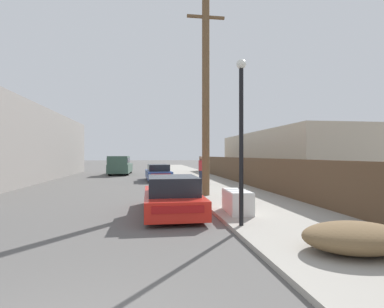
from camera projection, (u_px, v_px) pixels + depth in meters
The scene contains 12 objects.
sidewalk_curb at pixel (197, 177), 26.31m from camera, with size 4.20×63.00×0.12m, color #9E998E.
discarded_fridge at pixel (237, 201), 9.97m from camera, with size 0.78×1.65×0.76m.
parked_sports_car_red at pixel (172, 196), 10.38m from camera, with size 1.88×4.69×1.31m.
car_parked_mid at pixel (158, 173), 23.63m from camera, with size 2.05×4.71×1.29m.
pickup_truck at pixel (120, 165), 30.52m from camera, with size 2.18×5.67×1.90m.
utility_pole at pixel (206, 94), 14.17m from camera, with size 1.80×0.35×9.39m.
street_lamp at pixel (241, 129), 8.11m from camera, with size 0.26×0.26×4.51m.
brush_pile at pixel (355, 237), 5.91m from camera, with size 2.09×1.56×0.57m.
wooden_fence at pixel (246, 171), 19.25m from camera, with size 0.08×35.12×1.73m, color brown.
building_left_block at pixel (0, 145), 22.71m from camera, with size 7.00×25.94×5.62m, color gray.
building_right_house at pixel (284, 155), 25.94m from camera, with size 6.00×17.93×3.95m, color beige.
pedestrian at pixel (201, 170), 19.81m from camera, with size 0.34×0.34×1.80m.
Camera 1 is at (1.00, -2.46, 2.04)m, focal length 28.00 mm.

